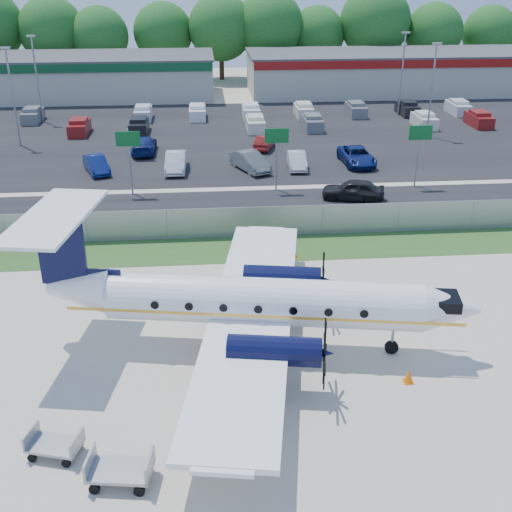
{
  "coord_description": "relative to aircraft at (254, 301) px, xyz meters",
  "views": [
    {
      "loc": [
        -2.56,
        -24.01,
        16.27
      ],
      "look_at": [
        0.0,
        6.0,
        2.3
      ],
      "focal_mm": 45.0,
      "sensor_mm": 36.0,
      "label": 1
    }
  ],
  "objects": [
    {
      "name": "baggage_cart_near",
      "position": [
        -5.21,
        -8.01,
        -1.88
      ],
      "size": [
        2.33,
        1.6,
        1.14
      ],
      "color": "gray",
      "rests_on": "ground"
    },
    {
      "name": "parking_lot",
      "position": [
        0.52,
        38.98,
        -2.39
      ],
      "size": [
        170.0,
        32.0,
        0.02
      ],
      "primitive_type": "cube",
      "color": "black",
      "rests_on": "ground"
    },
    {
      "name": "light_pole_sw",
      "position": [
        -19.48,
        46.98,
        2.83
      ],
      "size": [
        0.9,
        0.35,
        9.09
      ],
      "color": "gray",
      "rests_on": "ground"
    },
    {
      "name": "light_pole_se",
      "position": [
        20.52,
        46.98,
        2.83
      ],
      "size": [
        0.9,
        0.35,
        9.09
      ],
      "color": "gray",
      "rests_on": "ground"
    },
    {
      "name": "parked_car_f",
      "position": [
        -7.41,
        33.42,
        -2.41
      ],
      "size": [
        2.14,
        5.23,
        1.51
      ],
      "primitive_type": "imported",
      "rotation": [
        0.0,
        0.0,
        3.14
      ],
      "color": "navy",
      "rests_on": "ground"
    },
    {
      "name": "sign_left",
      "position": [
        -7.48,
        21.89,
        1.21
      ],
      "size": [
        1.8,
        0.26,
        5.0
      ],
      "color": "gray",
      "rests_on": "ground"
    },
    {
      "name": "parked_car_b",
      "position": [
        -4.33,
        27.57,
        -2.41
      ],
      "size": [
        1.77,
        4.79,
        1.56
      ],
      "primitive_type": "imported",
      "rotation": [
        0.0,
        0.0,
        -0.02
      ],
      "color": "silver",
      "rests_on": "ground"
    },
    {
      "name": "parked_car_a",
      "position": [
        -10.94,
        27.68,
        -2.41
      ],
      "size": [
        2.9,
        4.58,
        1.42
      ],
      "primitive_type": "imported",
      "rotation": [
        0.0,
        0.0,
        0.35
      ],
      "color": "navy",
      "rests_on": "ground"
    },
    {
      "name": "building_west",
      "position": [
        -23.48,
        60.96,
        0.23
      ],
      "size": [
        46.4,
        12.4,
        5.24
      ],
      "color": "#B8B5A6",
      "rests_on": "ground"
    },
    {
      "name": "grass_verge",
      "position": [
        0.52,
        10.98,
        -2.4
      ],
      "size": [
        170.0,
        4.0,
        0.02
      ],
      "primitive_type": "cube",
      "color": "#2D561E",
      "rests_on": "ground"
    },
    {
      "name": "parked_car_c",
      "position": [
        1.92,
        27.2,
        -2.41
      ],
      "size": [
        3.47,
        5.04,
        1.57
      ],
      "primitive_type": "imported",
      "rotation": [
        0.0,
        0.0,
        0.42
      ],
      "color": "#595B5E",
      "rests_on": "ground"
    },
    {
      "name": "access_road",
      "position": [
        0.52,
        17.98,
        -2.39
      ],
      "size": [
        170.0,
        8.0,
        0.02
      ],
      "primitive_type": "cube",
      "color": "black",
      "rests_on": "ground"
    },
    {
      "name": "sign_mid",
      "position": [
        3.52,
        21.89,
        1.21
      ],
      "size": [
        1.8,
        0.26,
        5.0
      ],
      "color": "gray",
      "rests_on": "ground"
    },
    {
      "name": "baggage_cart_far",
      "position": [
        -7.7,
        -6.47,
        -1.95
      ],
      "size": [
        2.11,
        1.6,
        0.98
      ],
      "color": "gray",
      "rests_on": "ground"
    },
    {
      "name": "pushback_tug",
      "position": [
        -0.41,
        -2.13,
        -1.78
      ],
      "size": [
        2.68,
        2.19,
        1.31
      ],
      "color": "white",
      "rests_on": "ground"
    },
    {
      "name": "light_pole_ne",
      "position": [
        20.52,
        36.98,
        2.83
      ],
      "size": [
        0.9,
        0.35,
        9.09
      ],
      "color": "gray",
      "rests_on": "ground"
    },
    {
      "name": "tree_line",
      "position": [
        0.52,
        72.98,
        -2.41
      ],
      "size": [
        112.0,
        6.0,
        14.0
      ],
      "primitive_type": null,
      "color": "#1B5A1A",
      "rests_on": "ground"
    },
    {
      "name": "perimeter_fence",
      "position": [
        0.52,
        12.98,
        -1.4
      ],
      "size": [
        120.0,
        0.06,
        1.99
      ],
      "color": "gray",
      "rests_on": "ground"
    },
    {
      "name": "cone_starboard_wing",
      "position": [
        3.23,
        9.51,
        -2.16
      ],
      "size": [
        0.37,
        0.37,
        0.52
      ],
      "color": "#ED6107",
      "rests_on": "ground"
    },
    {
      "name": "parked_car_g",
      "position": [
        3.77,
        33.78,
        -2.41
      ],
      "size": [
        2.47,
        4.17,
        1.3
      ],
      "primitive_type": "imported",
      "rotation": [
        0.0,
        0.0,
        2.84
      ],
      "color": "maroon",
      "rests_on": "ground"
    },
    {
      "name": "parked_car_e",
      "position": [
        11.3,
        28.17,
        -2.41
      ],
      "size": [
        2.73,
        5.45,
        1.48
      ],
      "primitive_type": "imported",
      "rotation": [
        0.0,
        0.0,
        0.05
      ],
      "color": "navy",
      "rests_on": "ground"
    },
    {
      "name": "sign_right",
      "position": [
        14.52,
        21.89,
        1.21
      ],
      "size": [
        1.8,
        0.26,
        5.0
      ],
      "color": "gray",
      "rests_on": "ground"
    },
    {
      "name": "building_east",
      "position": [
        26.52,
        60.96,
        0.23
      ],
      "size": [
        44.4,
        12.4,
        5.24
      ],
      "color": "#B8B5A6",
      "rests_on": "ground"
    },
    {
      "name": "parked_car_d",
      "position": [
        5.94,
        27.48,
        -2.41
      ],
      "size": [
        1.66,
        4.26,
        1.38
      ],
      "primitive_type": "imported",
      "rotation": [
        0.0,
        0.0,
        -0.05
      ],
      "color": "silver",
      "rests_on": "ground"
    },
    {
      "name": "far_parking_rows",
      "position": [
        0.52,
        43.98,
        -2.41
      ],
      "size": [
        56.0,
        10.0,
        1.6
      ],
      "primitive_type": null,
      "color": "gray",
      "rests_on": "ground"
    },
    {
      "name": "cone_nose",
      "position": [
        6.29,
        -3.27,
        -2.11
      ],
      "size": [
        0.43,
        0.43,
        0.61
      ],
      "color": "#ED6107",
      "rests_on": "ground"
    },
    {
      "name": "aircraft",
      "position": [
        0.0,
        0.0,
        0.0
      ],
      "size": [
        20.38,
        20.0,
        6.23
      ],
      "color": "white",
      "rests_on": "ground"
    },
    {
      "name": "ground",
      "position": [
        0.52,
        -1.02,
        -2.41
      ],
      "size": [
        170.0,
        170.0,
        0.0
      ],
      "primitive_type": "plane",
      "color": "beige",
      "rests_on": "ground"
    },
    {
      "name": "light_pole_nw",
      "position": [
        -19.48,
        36.98,
        2.83
      ],
      "size": [
        0.9,
        0.35,
        9.09
      ],
      "color": "gray",
      "rests_on": "ground"
    },
    {
      "name": "road_car_mid",
      "position": [
        8.96,
        19.25,
        -2.41
      ],
      "size": [
        4.91,
        3.08,
        1.56
      ],
      "primitive_type": "imported",
      "rotation": [
        0.0,
        0.0,
        -1.86
      ],
      "color": "black",
      "rests_on": "ground"
    }
  ]
}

